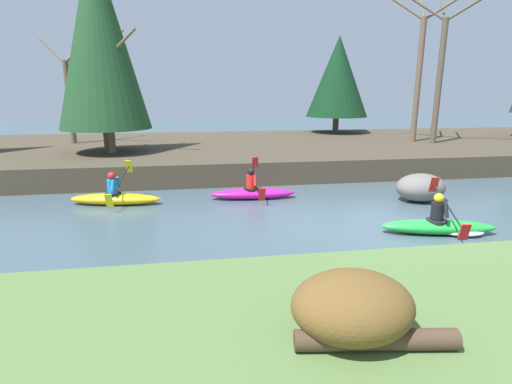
{
  "coord_description": "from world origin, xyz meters",
  "views": [
    {
      "loc": [
        -4.23,
        -9.13,
        3.34
      ],
      "look_at": [
        -2.48,
        1.78,
        0.55
      ],
      "focal_mm": 28.0,
      "sensor_mm": 36.0,
      "label": 1
    }
  ],
  "objects_px": {
    "kayaker_middle": "(253,192)",
    "driftwood_log": "(376,339)",
    "kayaker_trailing": "(116,197)",
    "boulder_midstream": "(421,187)",
    "kayaker_lead": "(443,226)"
  },
  "relations": [
    {
      "from": "kayaker_lead",
      "to": "boulder_midstream",
      "type": "distance_m",
      "value": 3.05
    },
    {
      "from": "boulder_midstream",
      "to": "driftwood_log",
      "type": "distance_m",
      "value": 8.99
    },
    {
      "from": "kayaker_middle",
      "to": "driftwood_log",
      "type": "bearing_deg",
      "value": -86.6
    },
    {
      "from": "boulder_midstream",
      "to": "driftwood_log",
      "type": "bearing_deg",
      "value": -124.02
    },
    {
      "from": "kayaker_trailing",
      "to": "kayaker_middle",
      "type": "bearing_deg",
      "value": 9.54
    },
    {
      "from": "kayaker_lead",
      "to": "boulder_midstream",
      "type": "height_order",
      "value": "kayaker_lead"
    },
    {
      "from": "kayaker_trailing",
      "to": "kayaker_lead",
      "type": "bearing_deg",
      "value": -15.94
    },
    {
      "from": "kayaker_trailing",
      "to": "driftwood_log",
      "type": "xyz_separation_m",
      "value": [
        4.3,
        -8.55,
        0.42
      ]
    },
    {
      "from": "kayaker_lead",
      "to": "kayaker_trailing",
      "type": "bearing_deg",
      "value": 166.48
    },
    {
      "from": "kayaker_lead",
      "to": "driftwood_log",
      "type": "xyz_separation_m",
      "value": [
        -3.93,
        -4.62,
        0.45
      ]
    },
    {
      "from": "driftwood_log",
      "to": "kayaker_trailing",
      "type": "bearing_deg",
      "value": 124.87
    },
    {
      "from": "kayaker_trailing",
      "to": "boulder_midstream",
      "type": "relative_size",
      "value": 1.82
    },
    {
      "from": "kayaker_middle",
      "to": "driftwood_log",
      "type": "relative_size",
      "value": 1.5
    },
    {
      "from": "boulder_midstream",
      "to": "driftwood_log",
      "type": "height_order",
      "value": "driftwood_log"
    },
    {
      "from": "boulder_midstream",
      "to": "kayaker_trailing",
      "type": "bearing_deg",
      "value": 173.31
    }
  ]
}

